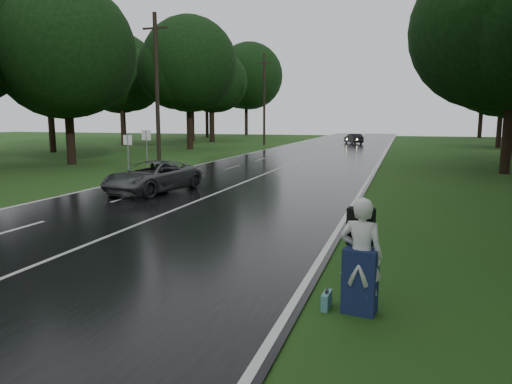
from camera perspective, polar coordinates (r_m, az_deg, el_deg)
ground at (r=11.54m, az=-24.17°, el=-7.85°), size 160.00×160.00×0.00m
road at (r=29.32m, az=2.68°, el=2.81°), size 12.00×140.00×0.04m
lane_center at (r=29.31m, az=2.68°, el=2.85°), size 0.12×140.00×0.01m
grey_car at (r=20.51m, az=-12.49°, el=1.84°), size 3.08×5.10×1.32m
far_car at (r=59.54m, az=11.82°, el=6.40°), size 2.76×3.95×1.24m
hitchhiker at (r=7.90m, az=12.66°, el=-8.06°), size 0.77×0.71×1.94m
suitcase at (r=8.20m, az=8.60°, el=-12.94°), size 0.14×0.40×0.28m
utility_pole_mid at (r=32.81m, az=-11.70°, el=3.26°), size 1.80×0.28×10.03m
utility_pole_far at (r=56.08m, az=1.00°, el=5.76°), size 1.80×0.28×10.58m
road_sign_a at (r=27.24m, az=-15.22°, el=1.98°), size 0.54×0.10×2.25m
road_sign_b at (r=28.92m, az=-13.09°, el=2.45°), size 0.59×0.10×2.47m
tree_left_d at (r=35.00m, az=-21.53°, el=3.17°), size 8.20×8.20×12.81m
tree_left_e at (r=49.10m, az=-8.03°, el=5.21°), size 9.46×9.46×14.79m
tree_left_f at (r=63.14m, az=-5.37°, el=6.09°), size 9.39×9.39×14.67m
tree_right_d at (r=30.50m, az=28.01°, el=1.96°), size 9.21×9.21×14.38m
tree_right_e at (r=40.78m, az=28.28°, el=3.46°), size 7.79×7.79×12.17m
tree_right_f at (r=56.95m, az=27.40°, el=4.81°), size 8.56×8.56×13.37m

